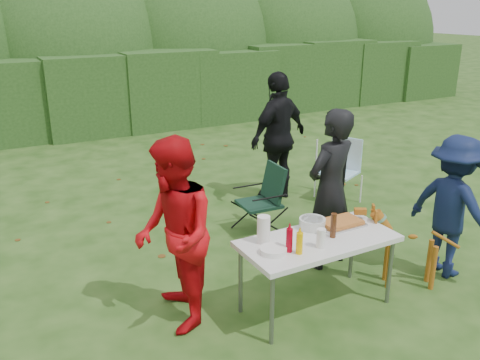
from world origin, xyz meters
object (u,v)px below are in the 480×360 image
folding_table (318,244)px  paper_towel_roll (264,229)px  person_black_puffy (279,137)px  camping_chair (259,200)px  person_cook (330,190)px  dog (411,248)px  beer_bottle (333,225)px  person_red_jacket (174,235)px  child (453,207)px  mustard_bottle (299,243)px  ketchup_bottle (289,240)px  lawn_chair (339,170)px

folding_table → paper_towel_roll: paper_towel_roll is taller
person_black_puffy → camping_chair: bearing=28.9°
person_black_puffy → camping_chair: size_ratio=2.13×
person_cook → dog: bearing=107.8°
beer_bottle → dog: bearing=-5.3°
person_cook → person_red_jacket: person_cook is taller
child → mustard_bottle: 2.01m
child → beer_bottle: (-1.53, 0.09, 0.08)m
person_cook → mustard_bottle: person_cook is taller
child → dog: child is taller
person_red_jacket → paper_towel_roll: size_ratio=6.82×
person_red_jacket → dog: bearing=88.8°
dog → paper_towel_roll: (-1.61, 0.31, 0.45)m
ketchup_bottle → paper_towel_roll: 0.29m
camping_chair → ketchup_bottle: bearing=70.6°
folding_table → person_black_puffy: person_black_puffy is taller
dog → camping_chair: (-0.72, 1.88, 0.03)m
dog → camping_chair: size_ratio=0.99×
folding_table → dog: bearing=-6.5°
person_black_puffy → beer_bottle: bearing=49.7°
mustard_bottle → beer_bottle: 0.49m
lawn_chair → paper_towel_roll: 3.25m
dog → paper_towel_roll: bearing=21.9°
camping_chair → mustard_bottle: 2.09m
person_black_puffy → folding_table: bearing=46.9°
camping_chair → lawn_chair: 1.69m
person_red_jacket → beer_bottle: size_ratio=7.38×
person_black_puffy → beer_bottle: person_black_puffy is taller
lawn_chair → ketchup_bottle: ketchup_bottle is taller
ketchup_bottle → lawn_chair: bearing=43.0°
camping_chair → child: bearing=127.9°
child → mustard_bottle: bearing=84.0°
beer_bottle → lawn_chair: bearing=49.4°
lawn_chair → ketchup_bottle: 3.34m
paper_towel_roll → dog: bearing=-10.9°
lawn_chair → dog: bearing=43.4°
mustard_bottle → child: bearing=0.8°
person_black_puffy → ketchup_bottle: person_black_puffy is taller
person_cook → ketchup_bottle: size_ratio=8.18×
person_cook → beer_bottle: bearing=40.6°
camping_chair → person_red_jacket: bearing=42.4°
person_cook → child: person_cook is taller
ketchup_bottle → dog: bearing=-1.7°
dog → folding_table: bearing=26.3°
person_cook → child: bearing=129.3°
folding_table → lawn_chair: 2.99m
lawn_chair → mustard_bottle: 3.35m
folding_table → person_red_jacket: (-1.27, 0.43, 0.20)m
person_black_puffy → lawn_chair: person_black_puffy is taller
person_cook → ketchup_bottle: person_cook is taller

